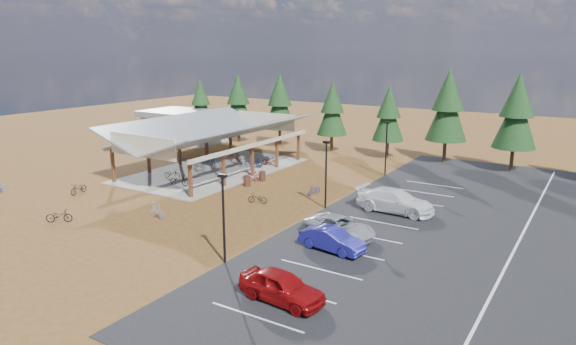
{
  "coord_description": "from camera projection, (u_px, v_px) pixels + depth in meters",
  "views": [
    {
      "loc": [
        22.22,
        -30.84,
        11.73
      ],
      "look_at": [
        1.24,
        2.68,
        2.15
      ],
      "focal_mm": 32.0,
      "sensor_mm": 36.0,
      "label": 1
    }
  ],
  "objects": [
    {
      "name": "bike_3",
      "position": [
        235.0,
        156.0,
        54.25
      ],
      "size": [
        1.72,
        0.56,
        1.02
      ],
      "primitive_type": "imported",
      "rotation": [
        0.0,
        0.0,
        1.52
      ],
      "color": "maroon",
      "rests_on": "concrete_pad"
    },
    {
      "name": "trash_bin_1",
      "position": [
        262.0,
        176.0,
        46.57
      ],
      "size": [
        0.6,
        0.6,
        0.9
      ],
      "primitive_type": "cylinder",
      "color": "#412317",
      "rests_on": "ground"
    },
    {
      "name": "car_0",
      "position": [
        282.0,
        286.0,
        24.23
      ],
      "size": [
        4.52,
        2.15,
        1.49
      ],
      "primitive_type": "imported",
      "rotation": [
        0.0,
        0.0,
        1.48
      ],
      "color": "maroon",
      "rests_on": "asphalt_lot"
    },
    {
      "name": "pine_2",
      "position": [
        280.0,
        102.0,
        62.27
      ],
      "size": [
        3.82,
        3.82,
        8.9
      ],
      "color": "#382314",
      "rests_on": "ground"
    },
    {
      "name": "pine_0",
      "position": [
        201.0,
        102.0,
        69.26
      ],
      "size": [
        3.31,
        3.31,
        7.71
      ],
      "color": "#382314",
      "rests_on": "ground"
    },
    {
      "name": "bike_14",
      "position": [
        314.0,
        190.0,
        42.11
      ],
      "size": [
        0.71,
        1.69,
        0.87
      ],
      "primitive_type": "imported",
      "rotation": [
        0.0,
        0.0,
        -0.08
      ],
      "color": "navy",
      "rests_on": "ground"
    },
    {
      "name": "pine_4",
      "position": [
        389.0,
        114.0,
        55.45
      ],
      "size": [
        3.41,
        3.41,
        7.94
      ],
      "color": "#382314",
      "rests_on": "ground"
    },
    {
      "name": "asphalt_lot",
      "position": [
        521.0,
        238.0,
        32.55
      ],
      "size": [
        27.0,
        44.0,
        0.04
      ],
      "primitive_type": "cube",
      "color": "black",
      "rests_on": "ground"
    },
    {
      "name": "car_2",
      "position": [
        339.0,
        227.0,
        32.53
      ],
      "size": [
        5.09,
        2.96,
        1.33
      ],
      "primitive_type": "imported",
      "rotation": [
        0.0,
        0.0,
        1.41
      ],
      "color": "#A3A5AB",
      "rests_on": "asphalt_lot"
    },
    {
      "name": "bike_15",
      "position": [
        252.0,
        176.0,
        46.29
      ],
      "size": [
        1.55,
        1.49,
        1.01
      ],
      "primitive_type": "imported",
      "rotation": [
        0.0,
        0.0,
        2.32
      ],
      "color": "maroon",
      "rests_on": "ground"
    },
    {
      "name": "pine_6",
      "position": [
        517.0,
        112.0,
        48.98
      ],
      "size": [
        4.1,
        4.1,
        9.56
      ],
      "color": "#382314",
      "rests_on": "ground"
    },
    {
      "name": "trash_bin_0",
      "position": [
        247.0,
        181.0,
        44.73
      ],
      "size": [
        0.6,
        0.6,
        0.9
      ],
      "primitive_type": "cylinder",
      "color": "#412317",
      "rests_on": "ground"
    },
    {
      "name": "car_3",
      "position": [
        395.0,
        201.0,
        37.51
      ],
      "size": [
        5.82,
        2.52,
        1.67
      ],
      "primitive_type": "imported",
      "rotation": [
        0.0,
        0.0,
        1.54
      ],
      "color": "white",
      "rests_on": "asphalt_lot"
    },
    {
      "name": "bike_5",
      "position": [
        218.0,
        167.0,
        49.39
      ],
      "size": [
        1.89,
        0.91,
        1.1
      ],
      "primitive_type": "imported",
      "rotation": [
        0.0,
        0.0,
        1.34
      ],
      "color": "#9899A0",
      "rests_on": "concrete_pad"
    },
    {
      "name": "bike_16",
      "position": [
        257.0,
        198.0,
        39.83
      ],
      "size": [
        1.62,
        0.91,
        0.81
      ],
      "primitive_type": "imported",
      "rotation": [
        0.0,
        0.0,
        4.97
      ],
      "color": "black",
      "rests_on": "ground"
    },
    {
      "name": "bike_0",
      "position": [
        172.0,
        174.0,
        47.26
      ],
      "size": [
        1.63,
        1.01,
        0.81
      ],
      "primitive_type": "imported",
      "rotation": [
        0.0,
        0.0,
        1.91
      ],
      "color": "black",
      "rests_on": "concrete_pad"
    },
    {
      "name": "outbuilding",
      "position": [
        186.0,
        125.0,
        66.35
      ],
      "size": [
        11.0,
        7.0,
        3.9
      ],
      "color": "#ADA593",
      "rests_on": "ground"
    },
    {
      "name": "bike_12",
      "position": [
        59.0,
        216.0,
        35.45
      ],
      "size": [
        1.81,
        1.56,
        0.94
      ],
      "primitive_type": "imported",
      "rotation": [
        0.0,
        0.0,
        2.21
      ],
      "color": "black",
      "rests_on": "ground"
    },
    {
      "name": "car_1",
      "position": [
        332.0,
        240.0,
        30.37
      ],
      "size": [
        4.2,
        1.91,
        1.34
      ],
      "primitive_type": "imported",
      "rotation": [
        0.0,
        0.0,
        1.45
      ],
      "color": "navy",
      "rests_on": "asphalt_lot"
    },
    {
      "name": "bike_1",
      "position": [
        199.0,
        165.0,
        50.67
      ],
      "size": [
        1.51,
        0.55,
        0.89
      ],
      "primitive_type": "imported",
      "rotation": [
        0.0,
        0.0,
        1.66
      ],
      "color": "#9B9DA3",
      "rests_on": "concrete_pad"
    },
    {
      "name": "bike_8",
      "position": [
        79.0,
        188.0,
        42.44
      ],
      "size": [
        0.97,
        1.87,
        0.93
      ],
      "primitive_type": "imported",
      "rotation": [
        0.0,
        0.0,
        0.21
      ],
      "color": "black",
      "rests_on": "ground"
    },
    {
      "name": "concrete_pad",
      "position": [
        215.0,
        170.0,
        50.54
      ],
      "size": [
        10.6,
        18.6,
        0.1
      ],
      "primitive_type": "cube",
      "color": "gray",
      "rests_on": "ground"
    },
    {
      "name": "bike_pavilion",
      "position": [
        213.0,
        132.0,
        49.65
      ],
      "size": [
        11.65,
        19.4,
        4.97
      ],
      "color": "#513317",
      "rests_on": "concrete_pad"
    },
    {
      "name": "bike_7",
      "position": [
        270.0,
        161.0,
        52.16
      ],
      "size": [
        1.69,
        0.71,
        0.99
      ],
      "primitive_type": "imported",
      "rotation": [
        0.0,
        0.0,
        1.72
      ],
      "color": "maroon",
      "rests_on": "concrete_pad"
    },
    {
      "name": "pine_5",
      "position": [
        448.0,
        106.0,
        52.82
      ],
      "size": [
        4.22,
        4.22,
        9.83
      ],
      "color": "#382314",
      "rests_on": "ground"
    },
    {
      "name": "pine_3",
      "position": [
        332.0,
        109.0,
        58.93
      ],
      "size": [
        3.49,
        3.49,
        8.14
      ],
      "color": "#382314",
      "rests_on": "ground"
    },
    {
      "name": "bike_4",
      "position": [
        179.0,
        180.0,
        44.69
      ],
      "size": [
        1.85,
        1.0,
        0.92
      ],
      "primitive_type": "imported",
      "rotation": [
        0.0,
        0.0,
        1.8
      ],
      "color": "black",
      "rests_on": "concrete_pad"
    },
    {
      "name": "bike_6",
      "position": [
        253.0,
        163.0,
        51.28
      ],
      "size": [
        1.95,
        1.22,
        0.97
      ],
      "primitive_type": "imported",
      "rotation": [
        0.0,
        0.0,
        1.91
      ],
      "color": "navy",
      "rests_on": "concrete_pad"
    },
    {
      "name": "lamp_post_1",
      "position": [
        326.0,
        170.0,
        37.99
      ],
      "size": [
        0.5,
        0.25,
        5.14
      ],
      "color": "black",
      "rests_on": "ground"
    },
    {
      "name": "bike_2",
      "position": [
        210.0,
        159.0,
        53.13
      ],
      "size": [
        2.0,
        1.23,
        0.99
      ],
      "primitive_type": "imported",
      "rotation": [
        0.0,
        0.0,
        1.24
      ],
      "color": "#244D9E",
      "rests_on": "concrete_pad"
    },
    {
      "name": "lamp_post_0",
      "position": [
        223.0,
        212.0,
        28.11
      ],
      "size": [
        0.5,
        0.25,
        5.14
      ],
      "color": "black",
      "rests_on": "ground"
    },
    {
      "name": "bike_13",
      "position": [
        157.0,
        210.0,
        36.36
      ],
      "size": [
        1.9,
        0.94,
        1.1
      ],
      "primitive_type": "imported",
      "rotation": [
        0.0,
        0.0,
        4.47
      ],
      "color": "#9C9FA5",
      "rests_on": "ground"
    },
    {
      "name": "ground",
      "position": [
        256.0,
        204.0,
        39.63
      ],
      "size": [
        140.0,
        140.0,
        0.0
      ],
      "primitive_type": "plane",
      "color": "brown",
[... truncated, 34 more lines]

